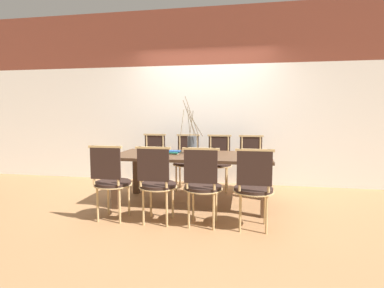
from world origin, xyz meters
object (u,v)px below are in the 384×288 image
(dining_table, at_px, (192,161))
(chair_near_center, at_px, (202,183))
(chair_far_center, at_px, (218,160))
(book_stack, at_px, (171,152))
(vase_centerpiece, at_px, (192,144))

(dining_table, relative_size, chair_near_center, 2.36)
(chair_far_center, bearing_deg, book_stack, 52.24)
(vase_centerpiece, bearing_deg, chair_near_center, -72.77)
(vase_centerpiece, bearing_deg, book_stack, -168.41)
(dining_table, xyz_separation_m, chair_far_center, (0.30, 0.83, -0.12))
(vase_centerpiece, bearing_deg, chair_far_center, 66.53)
(chair_near_center, bearing_deg, book_stack, 124.02)
(book_stack, bearing_deg, chair_far_center, 52.24)
(book_stack, bearing_deg, vase_centerpiece, 11.59)
(chair_near_center, relative_size, chair_far_center, 1.00)
(dining_table, xyz_separation_m, vase_centerpiece, (-0.02, 0.10, 0.23))
(chair_near_center, xyz_separation_m, book_stack, (-0.59, 0.87, 0.23))
(dining_table, bearing_deg, vase_centerpiece, 99.45)
(chair_far_center, distance_m, vase_centerpiece, 0.88)
(dining_table, relative_size, book_stack, 7.94)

